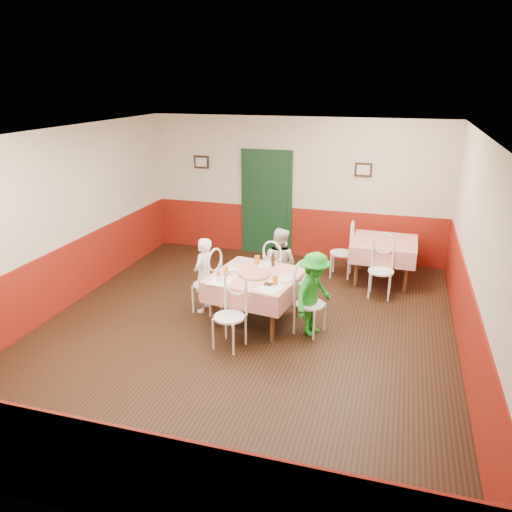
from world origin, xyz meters
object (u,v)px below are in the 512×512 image
(main_table, at_px, (256,298))
(beer_bottle, at_px, (273,260))
(chair_second_a, at_px, (341,253))
(chair_right, at_px, (310,304))
(glass_b, at_px, (275,281))
(wallet, at_px, (268,284))
(diner_far, at_px, (279,264))
(pizza, at_px, (255,275))
(glass_c, at_px, (257,260))
(second_table, at_px, (383,261))
(chair_near, at_px, (229,317))
(diner_right, at_px, (314,294))
(chair_far, at_px, (278,275))
(diner_left, at_px, (204,275))
(glass_a, at_px, (226,272))
(chair_left, at_px, (207,284))
(chair_second_b, at_px, (381,271))

(main_table, relative_size, beer_bottle, 6.23)
(chair_second_a, height_order, beer_bottle, beer_bottle)
(chair_right, height_order, glass_b, chair_right)
(wallet, relative_size, diner_far, 0.09)
(pizza, xyz_separation_m, beer_bottle, (0.16, 0.45, 0.08))
(main_table, height_order, glass_c, glass_c)
(glass_c, bearing_deg, second_table, 44.38)
(chair_right, height_order, chair_near, same)
(chair_right, bearing_deg, second_table, -2.12)
(chair_second_a, distance_m, diner_right, 2.36)
(main_table, xyz_separation_m, chair_far, (0.13, 0.84, 0.08))
(second_table, height_order, chair_near, chair_near)
(glass_b, bearing_deg, chair_second_a, 76.14)
(pizza, bearing_deg, beer_bottle, 70.75)
(chair_near, distance_m, diner_left, 1.25)
(chair_far, distance_m, glass_a, 1.21)
(chair_left, distance_m, diner_far, 1.25)
(chair_second_b, relative_size, glass_a, 6.70)
(glass_a, height_order, diner_left, diner_left)
(chair_near, height_order, glass_c, glass_c)
(chair_second_a, height_order, pizza, chair_second_a)
(chair_far, relative_size, diner_left, 0.75)
(second_table, bearing_deg, wallet, -120.00)
(chair_left, relative_size, chair_second_b, 1.00)
(main_table, bearing_deg, chair_left, 171.30)
(chair_near, relative_size, glass_c, 6.33)
(diner_far, relative_size, diner_right, 1.00)
(wallet, bearing_deg, chair_second_b, 59.38)
(chair_second_a, xyz_separation_m, glass_a, (-1.40, -2.39, 0.38))
(chair_second_b, bearing_deg, diner_left, -151.74)
(glass_c, xyz_separation_m, diner_right, (0.99, -0.55, -0.22))
(chair_near, bearing_deg, main_table, 94.51)
(second_table, bearing_deg, glass_b, -118.57)
(chair_right, relative_size, chair_far, 1.00)
(second_table, xyz_separation_m, diner_right, (-0.85, -2.35, 0.24))
(pizza, distance_m, glass_b, 0.45)
(beer_bottle, bearing_deg, glass_b, -72.94)
(chair_near, bearing_deg, pizza, 94.35)
(chair_far, relative_size, pizza, 2.07)
(glass_c, height_order, diner_left, diner_left)
(diner_far, bearing_deg, chair_second_b, -145.30)
(chair_far, distance_m, glass_c, 0.62)
(chair_far, bearing_deg, beer_bottle, 113.46)
(chair_second_a, height_order, glass_c, glass_c)
(chair_second_b, bearing_deg, main_table, -138.45)
(main_table, bearing_deg, second_table, 51.88)
(glass_b, height_order, diner_left, diner_left)
(pizza, bearing_deg, diner_left, 168.33)
(main_table, relative_size, diner_right, 0.99)
(chair_left, bearing_deg, chair_near, 48.98)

